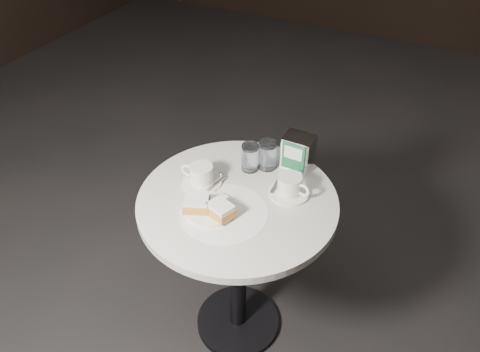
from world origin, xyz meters
The scene contains 9 objects.
ground centered at (0.00, 0.00, 0.00)m, with size 7.00×7.00×0.00m, color black.
cafe_table centered at (0.00, 0.00, 0.55)m, with size 0.70×0.70×0.74m.
sugar_spill centered at (-0.01, -0.08, 0.75)m, with size 0.30×0.30×0.00m, color white.
beignet_plate centered at (-0.05, -0.11, 0.77)m, with size 0.19×0.18×0.06m.
coffee_cup_left centered at (-0.15, 0.02, 0.78)m, with size 0.16×0.16×0.08m.
coffee_cup_right centered at (0.15, 0.10, 0.78)m, with size 0.17×0.17×0.08m.
water_glass_left centered at (-0.03, 0.17, 0.80)m, with size 0.07×0.07×0.11m.
water_glass_right centered at (0.02, 0.21, 0.80)m, with size 0.07×0.07×0.11m.
napkin_dispenser centered at (0.12, 0.27, 0.81)m, with size 0.11×0.10×0.13m.
Camera 1 is at (0.54, -1.08, 1.82)m, focal length 35.00 mm.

